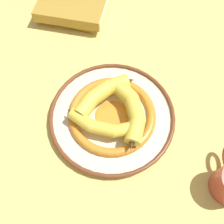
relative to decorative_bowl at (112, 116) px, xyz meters
name	(u,v)px	position (x,y,z in m)	size (l,w,h in m)	color
ground_plane	(123,113)	(-0.03, -0.02, -0.01)	(2.80, 2.80, 0.00)	#E5CC6B
decorative_bowl	(112,116)	(0.00, 0.00, 0.00)	(0.32, 0.32, 0.03)	beige
banana_a	(131,111)	(-0.05, 0.00, 0.04)	(0.10, 0.19, 0.04)	yellow
banana_b	(103,94)	(0.03, -0.04, 0.04)	(0.15, 0.14, 0.04)	yellow
banana_c	(102,126)	(0.02, 0.04, 0.03)	(0.19, 0.08, 0.03)	yellow
book_stack	(73,7)	(0.15, -0.37, 0.02)	(0.23, 0.18, 0.05)	#B28933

